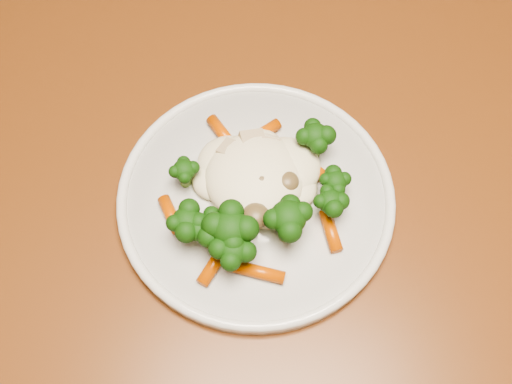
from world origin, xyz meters
TOP-DOWN VIEW (x-y plane):
  - dining_table at (0.03, -0.00)m, footprint 1.50×1.21m
  - plate at (0.12, 0.06)m, footprint 0.27×0.27m
  - meal at (0.11, 0.05)m, footprint 0.18×0.18m

SIDE VIEW (x-z plane):
  - dining_table at x=0.03m, z-range 0.29..1.04m
  - plate at x=0.12m, z-range 0.75..0.76m
  - meal at x=0.11m, z-range 0.76..0.81m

